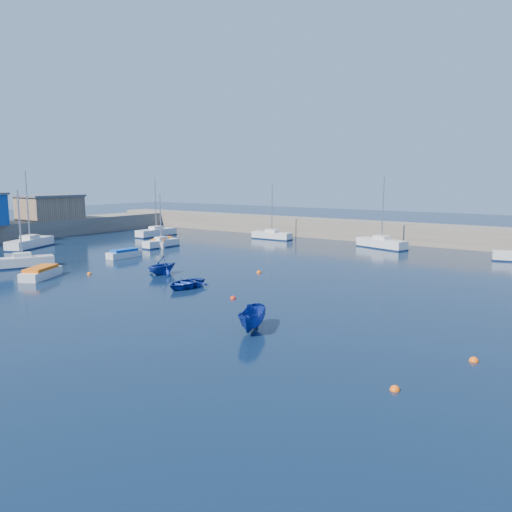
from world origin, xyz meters
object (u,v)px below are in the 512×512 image
Objects in this scene: sailboat_3 at (161,243)px; motorboat_2 at (162,242)px; brick_shed_a at (50,208)px; dinghy_center at (185,283)px; sailboat_2 at (30,243)px; sailboat_4 at (156,232)px; dinghy_right at (253,320)px; sailboat_1 at (22,262)px; motorboat_0 at (41,273)px; sailboat_6 at (382,243)px; motorboat_1 at (124,254)px; sailboat_5 at (272,235)px; dinghy_left at (162,265)px.

motorboat_2 is at bearing 133.09° from sailboat_3.
brick_shed_a is 44.61m from dinghy_center.
sailboat_4 is (3.52, 17.79, -0.04)m from sailboat_2.
dinghy_right is (42.23, -11.71, 0.02)m from sailboat_2.
sailboat_1 is at bearing -58.63° from sailboat_2.
sailboat_2 reaches higher than dinghy_right.
dinghy_right is at bearing -32.33° from motorboat_0.
motorboat_2 is 1.49× the size of dinghy_center.
sailboat_3 is 1.42× the size of motorboat_0.
motorboat_1 is at bearing 157.56° from sailboat_6.
dinghy_center is at bearing -20.98° from motorboat_1.
sailboat_3 is 1.93× the size of dinghy_right.
sailboat_4 reaches higher than dinghy_right.
motorboat_1 is at bearing -52.13° from sailboat_4.
brick_shed_a is 1.21× the size of sailboat_3.
sailboat_5 is 16.12m from sailboat_6.
motorboat_1 reaches higher than dinghy_center.
sailboat_3 is 12.33m from sailboat_4.
dinghy_right is at bearing -34.43° from sailboat_3.
sailboat_6 is at bearing 77.95° from dinghy_right.
brick_shed_a is 0.93× the size of sailboat_4.
sailboat_6 is 30.68m from motorboat_1.
dinghy_center is (31.40, -5.67, -0.27)m from sailboat_2.
sailboat_3 reaches higher than motorboat_2.
dinghy_right is (29.92, -3.64, 0.09)m from sailboat_1.
sailboat_1 is 18.83m from motorboat_2.
sailboat_4 is 20.08m from motorboat_1.
brick_shed_a is 2.52× the size of dinghy_left.
sailboat_2 is 43.40m from sailboat_6.
sailboat_6 is 27.52m from motorboat_2.
sailboat_4 is at bearing 140.83° from sailboat_3.
motorboat_0 is 13.60m from dinghy_center.
dinghy_left is at bearing 45.64° from sailboat_1.
sailboat_2 is 25.99m from dinghy_left.
sailboat_4 reaches higher than motorboat_2.
motorboat_0 is at bearing 172.33° from sailboat_6.
sailboat_2 is (-12.31, 8.07, 0.07)m from sailboat_1.
motorboat_2 is (-3.55, 9.10, 0.05)m from motorboat_1.
brick_shed_a is 1.72× the size of motorboat_0.
brick_shed_a is 23.49m from sailboat_3.
motorboat_1 is 29.90m from dinghy_right.
sailboat_2 is at bearing 177.51° from dinghy_left.
sailboat_4 reaches higher than motorboat_1.
sailboat_6 is at bearing 2.05° from motorboat_2.
sailboat_4 is (-8.78, 25.85, 0.03)m from sailboat_1.
sailboat_3 is at bearing 155.91° from sailboat_5.
sailboat_6 is 2.23× the size of motorboat_1.
motorboat_1 is at bearing -17.01° from brick_shed_a.
motorboat_2 is at bearing 3.05° from brick_shed_a.
sailboat_1 is 19.25m from dinghy_center.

